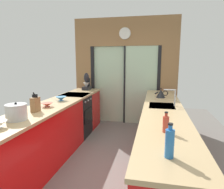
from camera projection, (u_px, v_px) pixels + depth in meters
ground_plane at (109, 152)px, 3.65m from camera, size 5.04×7.60×0.02m
back_wall_unit at (125, 65)px, 5.13m from camera, size 2.64×0.12×2.70m
left_counter_run at (49, 133)px, 3.31m from camera, size 0.62×3.80×0.92m
right_counter_run at (162, 138)px, 3.10m from camera, size 0.62×3.80×0.92m
sink_faucet at (173, 95)px, 3.20m from camera, size 0.19×0.02×0.27m
oven_range at (76, 115)px, 4.39m from camera, size 0.60×0.60×0.92m
mixing_bowl_mid at (47, 105)px, 3.16m from camera, size 0.19×0.19×0.06m
mixing_bowl_far at (61, 99)px, 3.63m from camera, size 0.20×0.20×0.08m
knife_block at (35, 104)px, 2.85m from camera, size 0.09×0.14×0.28m
stand_mixer at (87, 83)px, 4.98m from camera, size 0.17×0.27×0.42m
stock_pot at (16, 112)px, 2.46m from camera, size 0.26×0.26×0.22m
kettle at (161, 93)px, 3.94m from camera, size 0.26×0.18×0.19m
soap_bottle_near at (170, 143)px, 1.51m from camera, size 0.07×0.07×0.27m
soap_bottle_far at (166, 124)px, 2.04m from camera, size 0.06×0.06×0.22m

